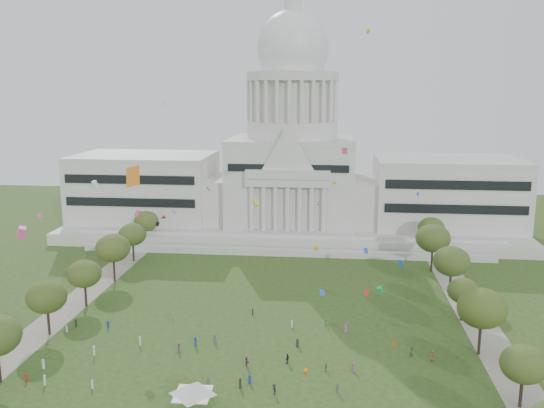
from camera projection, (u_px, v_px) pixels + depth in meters
name	position (u px, v px, depth m)	size (l,w,h in m)	color
ground	(245.00, 387.00, 101.69)	(400.00, 400.00, 0.00)	#2E4A1A
capitol	(292.00, 171.00, 208.01)	(160.00, 64.50, 91.30)	beige
path_left	(64.00, 312.00, 135.87)	(8.00, 160.00, 0.04)	gray
path_right	(482.00, 329.00, 126.00)	(8.00, 160.00, 0.04)	gray
row_tree_r_1	(524.00, 364.00, 93.72)	(7.58, 7.58, 10.78)	black
row_tree_l_2	(47.00, 297.00, 121.51)	(8.42, 8.42, 11.97)	black
row_tree_r_2	(482.00, 308.00, 112.24)	(9.55, 9.55, 13.58)	black
row_tree_l_3	(84.00, 274.00, 137.66)	(8.12, 8.12, 11.55)	black
row_tree_r_3	(463.00, 291.00, 129.34)	(7.01, 7.01, 9.98)	black
row_tree_l_4	(113.00, 248.00, 155.46)	(9.29, 9.29, 13.21)	black
row_tree_r_4	(452.00, 261.00, 144.03)	(9.19, 9.19, 13.06)	black
row_tree_l_5	(133.00, 234.00, 173.89)	(8.33, 8.33, 11.85)	black
row_tree_r_5	(433.00, 238.00, 163.68)	(9.82, 9.82, 13.96)	black
row_tree_l_6	(146.00, 221.00, 191.76)	(8.19, 8.19, 11.64)	black
row_tree_r_6	(431.00, 228.00, 181.19)	(8.42, 8.42, 11.97)	black
event_tent	(193.00, 388.00, 94.24)	(8.44, 8.44, 4.59)	#4C4C4C
person_0	(432.00, 356.00, 111.29)	(1.01, 0.66, 2.08)	olive
person_2	(412.00, 352.00, 113.07)	(0.93, 0.58, 1.92)	#33723F
person_3	(274.00, 389.00, 99.01)	(1.25, 0.64, 1.93)	#26262B
person_4	(288.00, 359.00, 110.12)	(1.19, 0.65, 2.03)	#26262B
person_5	(247.00, 362.00, 108.94)	(1.86, 0.73, 2.00)	#994C8C
person_8	(179.00, 348.00, 114.84)	(0.93, 0.58, 1.92)	#994C8C
person_9	(337.00, 388.00, 99.62)	(1.13, 0.58, 1.75)	#4C4C51
person_10	(326.00, 367.00, 107.08)	(0.94, 0.52, 1.61)	#994C8C
distant_crowd	(185.00, 348.00, 115.09)	(61.62, 36.67, 1.95)	#B21E1E
kite_swarm	(260.00, 256.00, 102.67)	(90.36, 96.90, 65.05)	blue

